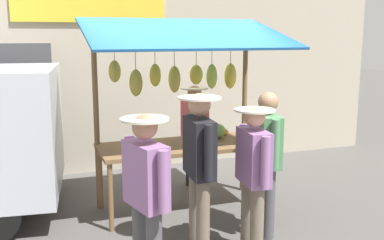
{
  "coord_description": "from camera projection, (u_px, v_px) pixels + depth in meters",
  "views": [
    {
      "loc": [
        1.86,
        5.43,
        2.27
      ],
      "look_at": [
        0.0,
        0.3,
        1.25
      ],
      "focal_mm": 42.48,
      "sensor_mm": 36.0,
      "label": 1
    }
  ],
  "objects": [
    {
      "name": "ground_plane",
      "position": [
        184.0,
        208.0,
        6.06
      ],
      "size": [
        40.0,
        40.0,
        0.0
      ],
      "primitive_type": "plane",
      "color": "#514F4C"
    },
    {
      "name": "street_backdrop",
      "position": [
        139.0,
        69.0,
        7.76
      ],
      "size": [
        9.0,
        0.3,
        3.4
      ],
      "color": "#B2A893",
      "rests_on": "ground"
    },
    {
      "name": "market_stall",
      "position": [
        185.0,
        92.0,
        5.84
      ],
      "size": [
        2.5,
        1.46,
        2.5
      ],
      "color": "brown",
      "rests_on": "ground"
    },
    {
      "name": "vendor_with_sunhat",
      "position": [
        195.0,
        129.0,
        6.73
      ],
      "size": [
        0.4,
        0.66,
        1.55
      ],
      "rotation": [
        0.0,
        0.0,
        1.74
      ],
      "color": "#232328",
      "rests_on": "ground"
    },
    {
      "name": "shopper_in_grey_tee",
      "position": [
        267.0,
        153.0,
        5.12
      ],
      "size": [
        0.33,
        0.69,
        1.66
      ],
      "rotation": [
        0.0,
        0.0,
        -1.8
      ],
      "color": "#4C4C51",
      "rests_on": "ground"
    },
    {
      "name": "shopper_with_shopping_bag",
      "position": [
        146.0,
        189.0,
        3.94
      ],
      "size": [
        0.42,
        0.68,
        1.62
      ],
      "rotation": [
        0.0,
        0.0,
        -1.33
      ],
      "color": "#4C4C51",
      "rests_on": "ground"
    },
    {
      "name": "shopper_in_striped_shirt",
      "position": [
        199.0,
        160.0,
        4.66
      ],
      "size": [
        0.44,
        0.72,
        1.7
      ],
      "rotation": [
        0.0,
        0.0,
        -1.64
      ],
      "color": "#726656",
      "rests_on": "ground"
    },
    {
      "name": "shopper_with_ponytail",
      "position": [
        253.0,
        169.0,
        4.62
      ],
      "size": [
        0.41,
        0.68,
        1.58
      ],
      "rotation": [
        0.0,
        0.0,
        -1.67
      ],
      "color": "#726656",
      "rests_on": "ground"
    }
  ]
}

